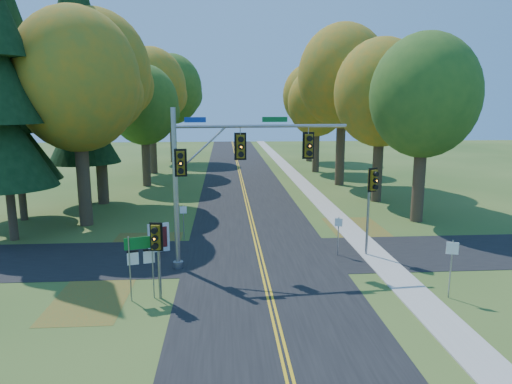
{
  "coord_description": "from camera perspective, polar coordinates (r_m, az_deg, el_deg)",
  "views": [
    {
      "loc": [
        -1.85,
        -21.36,
        7.99
      ],
      "look_at": [
        -0.09,
        3.58,
        3.2
      ],
      "focal_mm": 32.0,
      "sensor_mm": 36.0,
      "label": 1
    }
  ],
  "objects": [
    {
      "name": "centerline_right",
      "position": [
        22.87,
        1.13,
        -9.53
      ],
      "size": [
        0.1,
        160.0,
        0.01
      ],
      "primitive_type": "cube",
      "color": "gold",
      "rests_on": "road_main"
    },
    {
      "name": "reg_sign_e_north",
      "position": [
        24.81,
        10.26,
        -4.6
      ],
      "size": [
        0.39,
        0.19,
        2.13
      ],
      "rotation": [
        0.0,
        0.0,
        -0.4
      ],
      "color": "gray",
      "rests_on": "ground"
    },
    {
      "name": "reg_sign_w",
      "position": [
        27.59,
        -9.06,
        -2.99
      ],
      "size": [
        0.41,
        0.06,
        2.13
      ],
      "rotation": [
        0.0,
        0.0,
        0.03
      ],
      "color": "gray",
      "rests_on": "ground"
    },
    {
      "name": "tree_e_e",
      "position": [
        66.11,
        6.86,
        11.81
      ],
      "size": [
        7.8,
        7.8,
        13.74
      ],
      "color": "#38281C",
      "rests_on": "ground"
    },
    {
      "name": "tree_w_e",
      "position": [
        65.86,
        -10.45,
        12.48
      ],
      "size": [
        8.4,
        8.4,
        14.97
      ],
      "color": "#38281C",
      "rests_on": "ground"
    },
    {
      "name": "tree_w_a",
      "position": [
        32.14,
        -21.36,
        12.79
      ],
      "size": [
        8.0,
        8.0,
        14.15
      ],
      "color": "#38281C",
      "rests_on": "ground"
    },
    {
      "name": "east_signal_pole",
      "position": [
        24.54,
        14.26,
        0.27
      ],
      "size": [
        0.52,
        0.63,
        4.78
      ],
      "rotation": [
        0.0,
        0.0,
        0.39
      ],
      "color": "gray",
      "rests_on": "ground"
    },
    {
      "name": "info_kiosk",
      "position": [
        25.74,
        -12.07,
        -5.62
      ],
      "size": [
        1.15,
        0.52,
        1.61
      ],
      "rotation": [
        0.0,
        0.0,
        0.33
      ],
      "color": "white",
      "rests_on": "ground"
    },
    {
      "name": "tree_w_c",
      "position": [
        46.47,
        -13.79,
        10.48
      ],
      "size": [
        6.8,
        6.8,
        11.91
      ],
      "color": "#38281C",
      "rests_on": "ground"
    },
    {
      "name": "reg_sign_e_south",
      "position": [
        20.71,
        23.25,
        -7.66
      ],
      "size": [
        0.47,
        0.18,
        2.53
      ],
      "rotation": [
        0.0,
        0.0,
        -0.32
      ],
      "color": "gray",
      "rests_on": "ground"
    },
    {
      "name": "centerline_left",
      "position": [
        22.86,
        0.62,
        -9.55
      ],
      "size": [
        0.1,
        160.0,
        0.01
      ],
      "primitive_type": "cube",
      "color": "gold",
      "rests_on": "road_main"
    },
    {
      "name": "leaf_patch_e",
      "position": [
        29.78,
        13.06,
        -4.99
      ],
      "size": [
        3.5,
        8.0,
        0.0
      ],
      "primitive_type": "cube",
      "color": "brown",
      "rests_on": "ground"
    },
    {
      "name": "route_sign_cluster",
      "position": [
        19.45,
        -14.2,
        -7.59
      ],
      "size": [
        1.26,
        0.37,
        2.77
      ],
      "rotation": [
        0.0,
        0.0,
        0.26
      ],
      "color": "gray",
      "rests_on": "ground"
    },
    {
      "name": "ground",
      "position": [
        22.88,
        0.88,
        -9.6
      ],
      "size": [
        160.0,
        160.0,
        0.0
      ],
      "primitive_type": "plane",
      "color": "#2A4C1B",
      "rests_on": "ground"
    },
    {
      "name": "tree_w_b",
      "position": [
        38.99,
        -19.26,
        13.75
      ],
      "size": [
        8.6,
        8.6,
        15.38
      ],
      "color": "#38281C",
      "rests_on": "ground"
    },
    {
      "name": "ped_signal_pole",
      "position": [
        19.01,
        -12.3,
        -6.23
      ],
      "size": [
        0.53,
        0.61,
        3.34
      ],
      "rotation": [
        0.0,
        0.0,
        -0.14
      ],
      "color": "gray",
      "rests_on": "ground"
    },
    {
      "name": "road_cross",
      "position": [
        24.75,
        0.48,
        -7.97
      ],
      "size": [
        60.0,
        6.0,
        0.02
      ],
      "primitive_type": "cube",
      "color": "black",
      "rests_on": "ground"
    },
    {
      "name": "tree_e_c",
      "position": [
        46.63,
        10.87,
        13.94
      ],
      "size": [
        8.8,
        8.8,
        15.79
      ],
      "color": "#38281C",
      "rests_on": "ground"
    },
    {
      "name": "tree_w_d",
      "position": [
        55.19,
        -12.96,
        12.43
      ],
      "size": [
        8.2,
        8.2,
        14.56
      ],
      "color": "#38281C",
      "rests_on": "ground"
    },
    {
      "name": "pine_b",
      "position": [
        35.31,
        -28.1,
        9.87
      ],
      "size": [
        5.6,
        5.6,
        17.31
      ],
      "color": "#38281C",
      "rests_on": "ground"
    },
    {
      "name": "pine_c",
      "position": [
        39.02,
        -21.17,
        12.63
      ],
      "size": [
        5.6,
        5.6,
        20.56
      ],
      "color": "#38281C",
      "rests_on": "ground"
    },
    {
      "name": "leaf_patch_w_near",
      "position": [
        26.99,
        -13.86,
        -6.69
      ],
      "size": [
        4.0,
        6.0,
        0.0
      ],
      "primitive_type": "cube",
      "color": "brown",
      "rests_on": "ground"
    },
    {
      "name": "leaf_patch_w_far",
      "position": [
        20.8,
        -19.93,
        -12.41
      ],
      "size": [
        3.0,
        5.0,
        0.0
      ],
      "primitive_type": "cube",
      "color": "brown",
      "rests_on": "ground"
    },
    {
      "name": "sidewalk_east",
      "position": [
        24.17,
        15.87,
        -8.81
      ],
      "size": [
        1.6,
        160.0,
        0.06
      ],
      "primitive_type": "cube",
      "color": "#9E998E",
      "rests_on": "ground"
    },
    {
      "name": "tree_e_a",
      "position": [
        32.99,
        20.37,
        11.12
      ],
      "size": [
        7.2,
        7.2,
        12.73
      ],
      "color": "#38281C",
      "rests_on": "ground"
    },
    {
      "name": "tree_e_d",
      "position": [
        55.36,
        7.69,
        11.0
      ],
      "size": [
        7.0,
        7.0,
        12.32
      ],
      "color": "#38281C",
      "rests_on": "ground"
    },
    {
      "name": "tree_e_b",
      "position": [
        39.11,
        15.44,
        11.79
      ],
      "size": [
        7.6,
        7.6,
        13.33
      ],
      "color": "#38281C",
      "rests_on": "ground"
    },
    {
      "name": "road_main",
      "position": [
        22.87,
        0.88,
        -9.57
      ],
      "size": [
        8.0,
        160.0,
        0.02
      ],
      "primitive_type": "cube",
      "color": "black",
      "rests_on": "ground"
    },
    {
      "name": "traffic_mast",
      "position": [
        22.12,
        -4.55,
        3.22
      ],
      "size": [
        8.67,
        1.25,
        7.88
      ],
      "rotation": [
        0.0,
        0.0,
        0.08
      ],
      "color": "gray",
      "rests_on": "ground"
    }
  ]
}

